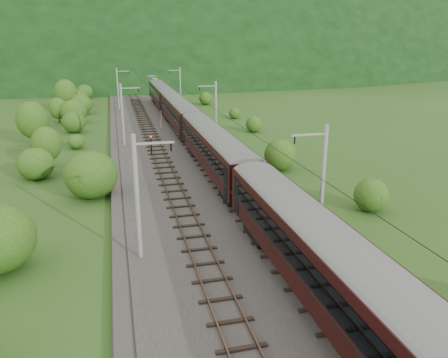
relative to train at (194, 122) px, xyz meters
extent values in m
plane|color=#2D4916|center=(-2.40, -27.94, -3.69)|extent=(600.00, 600.00, 0.00)
cube|color=#38332D|center=(-2.40, -17.94, -3.54)|extent=(14.00, 220.00, 0.30)
cube|color=brown|center=(-5.52, -17.94, -3.19)|extent=(0.08, 220.00, 0.15)
cube|color=brown|center=(-4.08, -17.94, -3.19)|extent=(0.08, 220.00, 0.15)
cube|color=black|center=(-4.80, -17.94, -3.33)|extent=(2.40, 220.00, 0.12)
cube|color=brown|center=(-0.72, -17.94, -3.19)|extent=(0.08, 220.00, 0.15)
cube|color=brown|center=(0.72, -17.94, -3.19)|extent=(0.08, 220.00, 0.15)
cube|color=black|center=(0.00, -17.94, -3.33)|extent=(2.40, 220.00, 0.12)
cylinder|color=gray|center=(-8.60, -27.94, 0.61)|extent=(0.28, 0.28, 8.00)
cube|color=gray|center=(-7.40, -27.94, 4.01)|extent=(2.40, 0.12, 0.12)
cylinder|color=black|center=(-6.40, -27.94, 3.71)|extent=(0.10, 0.10, 0.50)
cylinder|color=gray|center=(-8.60, 4.06, 0.61)|extent=(0.28, 0.28, 8.00)
cube|color=gray|center=(-7.40, 4.06, 4.01)|extent=(2.40, 0.12, 0.12)
cylinder|color=black|center=(-6.40, 4.06, 3.71)|extent=(0.10, 0.10, 0.50)
cylinder|color=gray|center=(-8.60, 36.06, 0.61)|extent=(0.28, 0.28, 8.00)
cube|color=gray|center=(-7.40, 36.06, 4.01)|extent=(2.40, 0.12, 0.12)
cylinder|color=black|center=(-6.40, 36.06, 3.71)|extent=(0.10, 0.10, 0.50)
cylinder|color=gray|center=(-8.60, 68.06, 0.61)|extent=(0.28, 0.28, 8.00)
cube|color=gray|center=(-7.40, 68.06, 4.01)|extent=(2.40, 0.12, 0.12)
cylinder|color=black|center=(-6.40, 68.06, 3.71)|extent=(0.10, 0.10, 0.50)
cylinder|color=gray|center=(-8.60, 100.06, 0.61)|extent=(0.28, 0.28, 8.00)
cube|color=gray|center=(-7.40, 100.06, 4.01)|extent=(2.40, 0.12, 0.12)
cylinder|color=black|center=(-6.40, 100.06, 3.71)|extent=(0.10, 0.10, 0.50)
cylinder|color=gray|center=(3.80, -27.94, 0.61)|extent=(0.28, 0.28, 8.00)
cube|color=gray|center=(2.60, -27.94, 4.01)|extent=(2.40, 0.12, 0.12)
cylinder|color=black|center=(1.60, -27.94, 3.71)|extent=(0.10, 0.10, 0.50)
cylinder|color=gray|center=(3.80, 4.06, 0.61)|extent=(0.28, 0.28, 8.00)
cube|color=gray|center=(2.60, 4.06, 4.01)|extent=(2.40, 0.12, 0.12)
cylinder|color=black|center=(1.60, 4.06, 3.71)|extent=(0.10, 0.10, 0.50)
cylinder|color=gray|center=(3.80, 36.06, 0.61)|extent=(0.28, 0.28, 8.00)
cube|color=gray|center=(2.60, 36.06, 4.01)|extent=(2.40, 0.12, 0.12)
cylinder|color=black|center=(1.60, 36.06, 3.71)|extent=(0.10, 0.10, 0.50)
cylinder|color=gray|center=(3.80, 68.06, 0.61)|extent=(0.28, 0.28, 8.00)
cube|color=gray|center=(2.60, 68.06, 4.01)|extent=(2.40, 0.12, 0.12)
cylinder|color=black|center=(1.60, 68.06, 3.71)|extent=(0.10, 0.10, 0.50)
cylinder|color=gray|center=(3.80, 100.06, 0.61)|extent=(0.28, 0.28, 8.00)
cube|color=gray|center=(2.60, 100.06, 4.01)|extent=(2.40, 0.12, 0.12)
cylinder|color=black|center=(1.60, 100.06, 3.71)|extent=(0.10, 0.10, 0.50)
cylinder|color=black|center=(-4.80, -17.94, 3.41)|extent=(0.03, 198.00, 0.03)
cylinder|color=black|center=(0.00, -17.94, 3.41)|extent=(0.03, 198.00, 0.03)
ellipsoid|color=black|center=(-2.40, 232.06, -3.69)|extent=(504.00, 360.00, 244.00)
cube|color=black|center=(0.00, -35.67, -0.60)|extent=(3.04, 23.10, 3.15)
cylinder|color=slate|center=(0.00, -35.67, 0.82)|extent=(3.04, 22.98, 3.04)
cube|color=black|center=(-1.54, -35.67, -0.22)|extent=(0.05, 20.33, 1.21)
cube|color=black|center=(1.54, -35.67, -0.22)|extent=(0.05, 20.33, 1.21)
cube|color=black|center=(0.00, -27.59, -2.65)|extent=(2.31, 3.36, 0.94)
cube|color=black|center=(0.00, -11.73, -0.60)|extent=(3.04, 23.10, 3.15)
cylinder|color=slate|center=(0.00, -11.73, 0.82)|extent=(3.04, 22.98, 3.04)
cube|color=black|center=(-1.54, -11.73, -0.22)|extent=(0.05, 20.33, 1.21)
cube|color=black|center=(1.54, -11.73, -0.22)|extent=(0.05, 20.33, 1.21)
cube|color=black|center=(0.00, -19.82, -2.65)|extent=(2.31, 3.36, 0.94)
cube|color=black|center=(0.00, -3.65, -2.65)|extent=(2.31, 3.36, 0.94)
cube|color=black|center=(0.00, 12.20, -0.60)|extent=(3.04, 23.10, 3.15)
cylinder|color=slate|center=(0.00, 12.20, 0.82)|extent=(3.04, 22.98, 3.04)
cube|color=black|center=(-1.54, 12.20, -0.22)|extent=(0.05, 20.33, 1.21)
cube|color=black|center=(1.54, 12.20, -0.22)|extent=(0.05, 20.33, 1.21)
cube|color=black|center=(0.00, 4.12, -2.65)|extent=(2.31, 3.36, 0.94)
cube|color=black|center=(0.00, 20.29, -2.65)|extent=(2.31, 3.36, 0.94)
cube|color=black|center=(0.00, 36.14, -0.60)|extent=(3.04, 23.10, 3.15)
cylinder|color=slate|center=(0.00, 36.14, 0.82)|extent=(3.04, 22.98, 3.04)
cube|color=black|center=(-1.54, 36.14, -0.22)|extent=(0.05, 20.33, 1.21)
cube|color=black|center=(1.54, 36.14, -0.22)|extent=(0.05, 20.33, 1.21)
cube|color=black|center=(0.00, 28.06, -2.65)|extent=(2.31, 3.36, 0.94)
cube|color=black|center=(0.00, 44.23, -2.65)|extent=(2.31, 3.36, 0.94)
cube|color=#134395|center=(0.00, 69.53, -0.60)|extent=(3.04, 18.90, 3.15)
cylinder|color=slate|center=(0.00, 69.53, 0.82)|extent=(3.04, 18.80, 3.04)
cube|color=black|center=(-1.54, 69.53, -0.22)|extent=(0.05, 16.63, 1.21)
cube|color=black|center=(1.54, 69.53, -0.22)|extent=(0.05, 16.63, 1.21)
cube|color=black|center=(0.00, 62.91, -2.65)|extent=(2.31, 3.36, 0.94)
cube|color=black|center=(0.00, 76.14, -2.65)|extent=(2.31, 3.36, 0.94)
cube|color=yellow|center=(0.00, 78.78, -0.81)|extent=(3.11, 0.50, 2.83)
cube|color=yellow|center=(0.00, 60.28, -0.81)|extent=(3.11, 0.50, 2.83)
cube|color=black|center=(0.00, 72.53, 1.55)|extent=(0.08, 1.60, 0.94)
cylinder|color=red|center=(-2.65, 14.09, -2.69)|extent=(0.15, 0.15, 1.39)
cylinder|color=red|center=(-1.71, 22.37, -2.61)|extent=(0.17, 0.17, 1.55)
cylinder|color=black|center=(-5.56, -1.64, -2.33)|extent=(0.15, 0.15, 2.12)
sphere|color=red|center=(-5.56, -1.64, -1.22)|extent=(0.25, 0.25, 0.25)
ellipsoid|color=#254B14|center=(-11.99, -14.82, -1.57)|extent=(4.71, 4.71, 4.24)
ellipsoid|color=#254B14|center=(-17.69, -7.85, -2.06)|extent=(3.62, 3.62, 3.26)
ellipsoid|color=#254B14|center=(-14.70, 4.79, -2.74)|extent=(2.12, 2.12, 1.91)
ellipsoid|color=#254B14|center=(-15.69, 15.87, -2.08)|extent=(3.57, 3.57, 3.21)
ellipsoid|color=#254B14|center=(-16.28, 23.93, -1.68)|extent=(4.46, 4.46, 4.01)
ellipsoid|color=#254B14|center=(-15.68, 33.43, -1.80)|extent=(4.20, 4.20, 3.78)
ellipsoid|color=#254B14|center=(-16.62, 44.70, -2.02)|extent=(3.70, 3.70, 3.33)
ellipsoid|color=#254B14|center=(-16.12, 56.87, -1.99)|extent=(3.78, 3.78, 3.41)
ellipsoid|color=#254B14|center=(-13.06, 63.94, -1.54)|extent=(4.77, 4.77, 4.30)
cylinder|color=black|center=(-17.08, -3.62, -2.44)|extent=(0.24, 0.24, 2.51)
ellipsoid|color=#254B14|center=(-17.08, -3.62, -1.00)|extent=(3.22, 3.22, 3.87)
cylinder|color=black|center=(-20.21, 8.23, -2.09)|extent=(0.24, 0.24, 3.20)
ellipsoid|color=#254B14|center=(-20.21, 8.23, -0.26)|extent=(4.11, 4.11, 4.93)
cylinder|color=black|center=(-18.81, 24.90, -2.52)|extent=(0.24, 0.24, 2.34)
ellipsoid|color=#254B14|center=(-18.81, 24.90, -1.18)|extent=(3.01, 3.01, 3.61)
cylinder|color=black|center=(-18.50, 36.96, -1.97)|extent=(0.24, 0.24, 3.44)
ellipsoid|color=#254B14|center=(-18.50, 36.96, -0.01)|extent=(4.42, 4.42, 5.30)
ellipsoid|color=#254B14|center=(10.39, -23.81, -2.43)|extent=(2.79, 2.79, 2.51)
ellipsoid|color=#254B14|center=(7.47, -10.73, -2.14)|extent=(3.43, 3.43, 3.09)
ellipsoid|color=#254B14|center=(10.98, 9.46, -2.58)|extent=(2.47, 2.47, 2.23)
ellipsoid|color=#254B14|center=(11.30, 21.76, -2.79)|extent=(1.99, 1.99, 1.79)
ellipsoid|color=#254B14|center=(9.82, 40.01, -2.43)|extent=(2.80, 2.80, 2.52)
camera|label=1|loc=(-9.54, -53.56, 9.88)|focal=35.00mm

